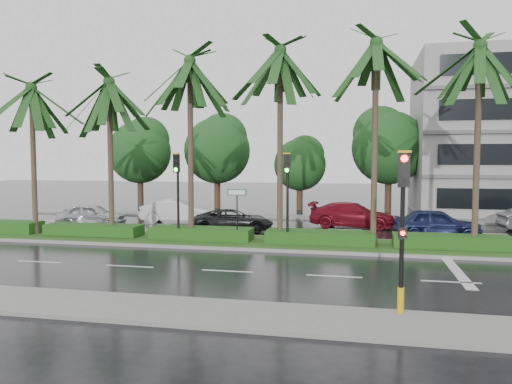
% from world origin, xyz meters
% --- Properties ---
extents(ground, '(120.00, 120.00, 0.00)m').
position_xyz_m(ground, '(0.00, 0.00, 0.00)').
color(ground, black).
rests_on(ground, ground).
extents(near_sidewalk, '(40.00, 2.40, 0.12)m').
position_xyz_m(near_sidewalk, '(0.00, -10.20, 0.06)').
color(near_sidewalk, gray).
rests_on(near_sidewalk, ground).
extents(far_sidewalk, '(40.00, 2.00, 0.12)m').
position_xyz_m(far_sidewalk, '(0.00, 12.00, 0.06)').
color(far_sidewalk, gray).
rests_on(far_sidewalk, ground).
extents(median, '(36.00, 4.00, 0.15)m').
position_xyz_m(median, '(0.00, 1.00, 0.08)').
color(median, gray).
rests_on(median, ground).
extents(hedge, '(35.20, 1.40, 0.60)m').
position_xyz_m(hedge, '(0.00, 1.00, 0.45)').
color(hedge, '#134514').
rests_on(hedge, median).
extents(lane_markings, '(34.00, 13.06, 0.01)m').
position_xyz_m(lane_markings, '(3.04, -0.43, 0.01)').
color(lane_markings, silver).
rests_on(lane_markings, ground).
extents(palm_row, '(26.30, 4.20, 10.18)m').
position_xyz_m(palm_row, '(-1.24, 1.02, 8.27)').
color(palm_row, '#403725').
rests_on(palm_row, median).
extents(signal_near, '(0.34, 0.45, 4.36)m').
position_xyz_m(signal_near, '(6.00, -9.39, 2.50)').
color(signal_near, black).
rests_on(signal_near, near_sidewalk).
extents(signal_median_left, '(0.34, 0.42, 4.36)m').
position_xyz_m(signal_median_left, '(-4.00, 0.30, 3.00)').
color(signal_median_left, black).
rests_on(signal_median_left, median).
extents(signal_median_right, '(0.34, 0.42, 4.36)m').
position_xyz_m(signal_median_right, '(1.50, 0.30, 3.00)').
color(signal_median_right, black).
rests_on(signal_median_right, median).
extents(street_sign, '(0.95, 0.09, 2.60)m').
position_xyz_m(street_sign, '(-1.00, 0.48, 2.12)').
color(street_sign, black).
rests_on(street_sign, median).
extents(bg_trees, '(33.42, 5.78, 8.34)m').
position_xyz_m(bg_trees, '(0.19, 17.59, 5.04)').
color(bg_trees, '#382419').
rests_on(bg_trees, ground).
extents(car_silver, '(2.29, 4.41, 1.43)m').
position_xyz_m(car_silver, '(-11.50, 5.13, 0.72)').
color(car_silver, silver).
rests_on(car_silver, ground).
extents(car_white, '(2.28, 4.83, 1.53)m').
position_xyz_m(car_white, '(-7.00, 7.99, 0.76)').
color(car_white, silver).
rests_on(car_white, ground).
extents(car_darkgrey, '(3.16, 5.02, 1.29)m').
position_xyz_m(car_darkgrey, '(-2.30, 4.78, 0.65)').
color(car_darkgrey, black).
rests_on(car_darkgrey, ground).
extents(car_red, '(2.61, 5.44, 1.53)m').
position_xyz_m(car_red, '(4.42, 8.05, 0.76)').
color(car_red, maroon).
rests_on(car_red, ground).
extents(car_blue, '(1.87, 4.55, 1.54)m').
position_xyz_m(car_blue, '(8.92, 5.01, 0.77)').
color(car_blue, '#1A204F').
rests_on(car_blue, ground).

